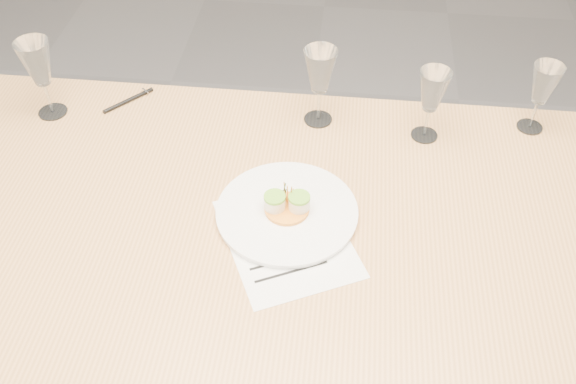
# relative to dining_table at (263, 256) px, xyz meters

# --- Properties ---
(dining_table) EXTENTS (2.40, 1.00, 0.75)m
(dining_table) POSITION_rel_dining_table_xyz_m (0.00, 0.00, 0.00)
(dining_table) COLOR tan
(dining_table) RESTS_ON ground
(dinner_plate) EXTENTS (0.30, 0.30, 0.08)m
(dinner_plate) POSITION_rel_dining_table_xyz_m (0.05, 0.06, 0.08)
(dinner_plate) COLOR white
(dinner_plate) RESTS_ON dining_table
(recipe_sheet) EXTENTS (0.35, 0.38, 0.00)m
(recipe_sheet) POSITION_rel_dining_table_xyz_m (0.05, -0.00, 0.07)
(recipe_sheet) COLOR white
(recipe_sheet) RESTS_ON dining_table
(ballpoint_pen) EXTENTS (0.11, 0.12, 0.01)m
(ballpoint_pen) POSITION_rel_dining_table_xyz_m (-0.41, 0.42, 0.07)
(ballpoint_pen) COLOR black
(ballpoint_pen) RESTS_ON dining_table
(wine_glass_0) EXTENTS (0.08, 0.08, 0.20)m
(wine_glass_0) POSITION_rel_dining_table_xyz_m (-0.59, 0.35, 0.21)
(wine_glass_0) COLOR white
(wine_glass_0) RESTS_ON dining_table
(wine_glass_1) EXTENTS (0.08, 0.08, 0.20)m
(wine_glass_1) POSITION_rel_dining_table_xyz_m (0.09, 0.40, 0.21)
(wine_glass_1) COLOR white
(wine_glass_1) RESTS_ON dining_table
(wine_glass_2) EXTENTS (0.07, 0.07, 0.18)m
(wine_glass_2) POSITION_rel_dining_table_xyz_m (0.35, 0.36, 0.20)
(wine_glass_2) COLOR white
(wine_glass_2) RESTS_ON dining_table
(wine_glass_3) EXTENTS (0.07, 0.07, 0.18)m
(wine_glass_3) POSITION_rel_dining_table_xyz_m (0.61, 0.42, 0.19)
(wine_glass_3) COLOR white
(wine_glass_3) RESTS_ON dining_table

